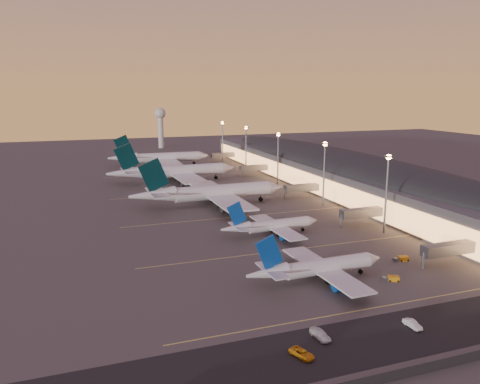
% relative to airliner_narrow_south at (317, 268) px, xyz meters
% --- Properties ---
extents(ground, '(700.00, 700.00, 0.00)m').
position_rel_airliner_narrow_south_xyz_m(ground, '(4.12, 27.94, -3.41)').
color(ground, '#474441').
extents(airliner_narrow_south, '(36.87, 32.87, 13.20)m').
position_rel_airliner_narrow_south_xyz_m(airliner_narrow_south, '(0.00, 0.00, 0.00)').
color(airliner_narrow_south, silver).
rests_on(airliner_narrow_south, ground).
extents(airliner_narrow_north, '(33.91, 30.26, 12.13)m').
position_rel_airliner_narrow_south_xyz_m(airliner_narrow_north, '(4.24, 38.06, -0.28)').
color(airliner_narrow_north, silver).
rests_on(airliner_narrow_north, ground).
extents(airliner_wide_near, '(64.19, 58.28, 20.59)m').
position_rel_airliner_narrow_south_xyz_m(airliner_wide_near, '(-3.20, 82.80, 1.89)').
color(airliner_wide_near, silver).
rests_on(airliner_wide_near, ground).
extents(airliner_wide_mid, '(66.02, 60.11, 21.14)m').
position_rel_airliner_narrow_south_xyz_m(airliner_wide_mid, '(-6.94, 137.22, 2.03)').
color(airliner_wide_mid, silver).
rests_on(airliner_wide_mid, ground).
extents(airliner_wide_far, '(62.11, 56.45, 19.90)m').
position_rel_airliner_narrow_south_xyz_m(airliner_wide_far, '(-3.80, 193.40, 1.71)').
color(airliner_wide_far, silver).
rests_on(airliner_wide_far, ground).
extents(terminal_building, '(56.35, 255.00, 17.46)m').
position_rel_airliner_narrow_south_xyz_m(terminal_building, '(65.96, 100.41, 5.37)').
color(terminal_building, '#4B4B50').
rests_on(terminal_building, ground).
extents(light_masts, '(2.20, 217.20, 25.90)m').
position_rel_airliner_narrow_south_xyz_m(light_masts, '(40.12, 92.94, 14.14)').
color(light_masts, slate).
rests_on(light_masts, ground).
extents(radar_tower, '(9.00, 9.00, 32.50)m').
position_rel_airliner_narrow_south_xyz_m(radar_tower, '(14.12, 287.94, 18.46)').
color(radar_tower, silver).
rests_on(radar_tower, ground).
extents(service_lane, '(260.00, 16.00, 0.01)m').
position_rel_airliner_narrow_south_xyz_m(service_lane, '(4.12, -28.06, -3.41)').
color(service_lane, black).
rests_on(service_lane, ground).
extents(lane_markings, '(90.00, 180.36, 0.00)m').
position_rel_airliner_narrow_south_xyz_m(lane_markings, '(4.12, 67.94, -3.40)').
color(lane_markings, '#D8C659').
rests_on(lane_markings, ground).
extents(fence, '(124.00, 0.12, 2.00)m').
position_rel_airliner_narrow_south_xyz_m(fence, '(4.12, -40.06, -2.41)').
color(fence, '#2D2D30').
rests_on(fence, ground).
extents(baggage_tug_a, '(4.31, 3.14, 1.20)m').
position_rel_airliner_narrow_south_xyz_m(baggage_tug_a, '(17.31, -6.01, -2.86)').
color(baggage_tug_a, orange).
rests_on(baggage_tug_a, ground).
extents(baggage_tug_b, '(4.32, 2.20, 1.23)m').
position_rel_airliner_narrow_south_xyz_m(baggage_tug_b, '(28.69, 4.62, -2.85)').
color(baggage_tug_b, orange).
rests_on(baggage_tug_b, ground).
extents(service_van_a, '(2.59, 5.27, 1.73)m').
position_rel_airliner_narrow_south_xyz_m(service_van_a, '(-12.58, -24.33, -2.55)').
color(service_van_a, silver).
rests_on(service_van_a, ground).
extents(service_van_b, '(3.80, 5.27, 1.33)m').
position_rel_airliner_narrow_south_xyz_m(service_van_b, '(-18.67, -28.80, -2.74)').
color(service_van_b, orange).
rests_on(service_van_b, ground).
extents(service_van_c, '(1.71, 4.37, 1.42)m').
position_rel_airliner_narrow_south_xyz_m(service_van_c, '(6.52, -26.74, -2.70)').
color(service_van_c, silver).
rests_on(service_van_c, ground).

